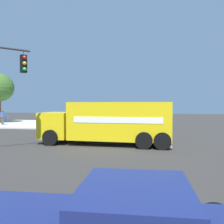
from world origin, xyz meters
name	(u,v)px	position (x,y,z in m)	size (l,w,h in m)	color
ground_plane	(111,142)	(0.00, 0.00, 0.00)	(100.00, 100.00, 0.00)	#33302D
sidewalk_corner_near	(33,124)	(-12.48, -12.48, 0.07)	(11.51, 11.51, 0.14)	beige
delivery_truck	(109,122)	(1.10, 0.06, 1.45)	(3.06, 8.56, 2.74)	yellow
pedestrian_near_corner	(2,116)	(-9.81, -14.94, 1.17)	(0.28, 0.52, 1.79)	#4C4C51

